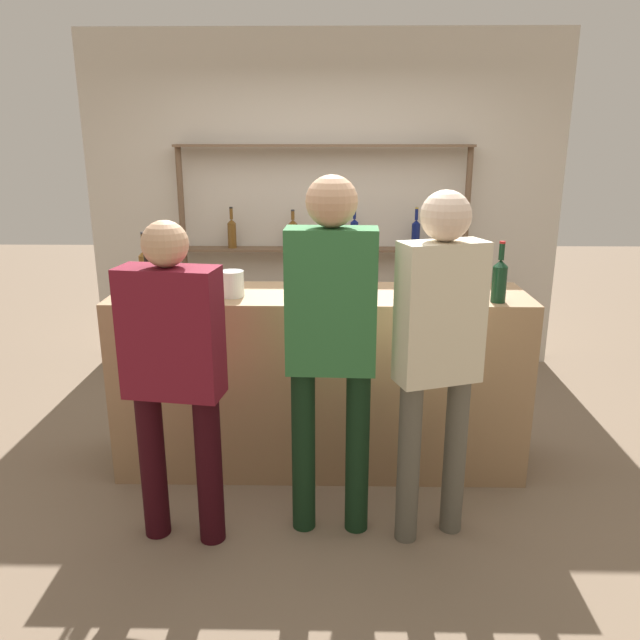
% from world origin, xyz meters
% --- Properties ---
extents(ground_plane, '(16.00, 16.00, 0.00)m').
position_xyz_m(ground_plane, '(0.00, 0.00, 0.00)').
color(ground_plane, '#7A6651').
extents(bar_counter, '(2.41, 0.58, 1.09)m').
position_xyz_m(bar_counter, '(0.00, 0.00, 0.55)').
color(bar_counter, '#997551').
rests_on(bar_counter, ground_plane).
extents(back_wall, '(4.01, 0.12, 2.80)m').
position_xyz_m(back_wall, '(0.00, 1.89, 1.40)').
color(back_wall, beige).
rests_on(back_wall, ground_plane).
extents(back_shelf, '(2.43, 0.18, 1.90)m').
position_xyz_m(back_shelf, '(-0.00, 1.71, 1.27)').
color(back_shelf, brown).
rests_on(back_shelf, ground_plane).
extents(counter_bottle_0, '(0.08, 0.08, 0.31)m').
position_xyz_m(counter_bottle_0, '(-0.95, -0.15, 1.21)').
color(counter_bottle_0, black).
rests_on(counter_bottle_0, bar_counter).
extents(counter_bottle_1, '(0.08, 0.08, 0.34)m').
position_xyz_m(counter_bottle_1, '(0.98, -0.19, 1.22)').
color(counter_bottle_1, black).
rests_on(counter_bottle_1, bar_counter).
extents(counter_bottle_2, '(0.07, 0.07, 0.35)m').
position_xyz_m(counter_bottle_2, '(-1.01, -0.00, 1.23)').
color(counter_bottle_2, brown).
rests_on(counter_bottle_2, bar_counter).
extents(counter_bottle_3, '(0.08, 0.08, 0.35)m').
position_xyz_m(counter_bottle_3, '(0.12, 0.10, 1.23)').
color(counter_bottle_3, '#0F1956').
rests_on(counter_bottle_3, bar_counter).
extents(wine_glass, '(0.07, 0.07, 0.17)m').
position_xyz_m(wine_glass, '(-0.12, 0.00, 1.22)').
color(wine_glass, silver).
rests_on(wine_glass, bar_counter).
extents(ice_bucket, '(0.19, 0.19, 0.22)m').
position_xyz_m(ice_bucket, '(0.18, -0.12, 1.20)').
color(ice_bucket, black).
rests_on(ice_bucket, bar_counter).
extents(cork_jar, '(0.13, 0.13, 0.15)m').
position_xyz_m(cork_jar, '(-0.50, -0.09, 1.17)').
color(cork_jar, silver).
rests_on(cork_jar, bar_counter).
extents(customer_center, '(0.43, 0.24, 1.81)m').
position_xyz_m(customer_center, '(0.06, -0.68, 1.08)').
color(customer_center, black).
rests_on(customer_center, ground_plane).
extents(customer_left, '(0.49, 0.27, 1.62)m').
position_xyz_m(customer_left, '(-0.68, -0.77, 0.94)').
color(customer_left, black).
rests_on(customer_left, ground_plane).
extents(customer_right, '(0.43, 0.29, 1.75)m').
position_xyz_m(customer_right, '(0.57, -0.73, 1.05)').
color(customer_right, '#575347').
rests_on(customer_right, ground_plane).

